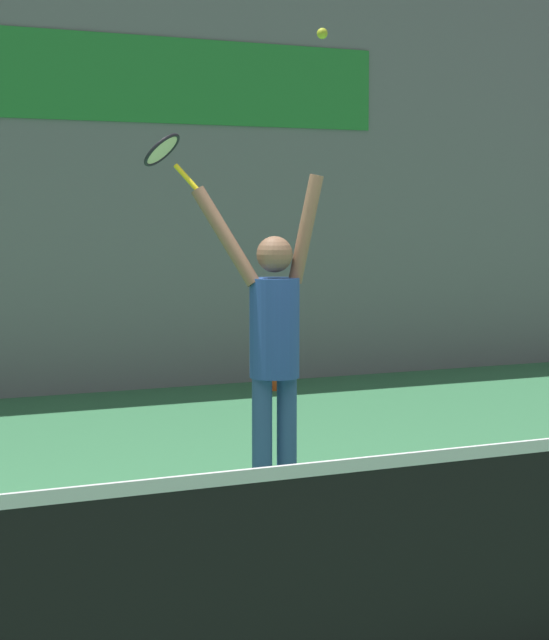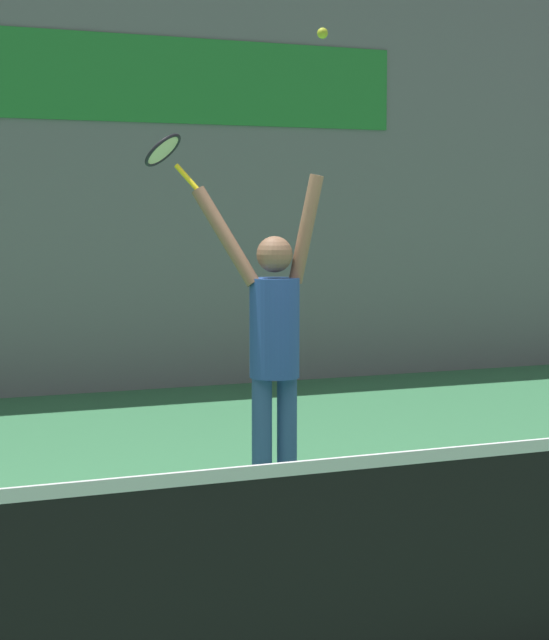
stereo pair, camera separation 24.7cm
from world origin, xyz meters
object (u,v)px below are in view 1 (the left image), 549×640
(tennis_racket, at_px, (164,153))
(water_bottle, at_px, (274,377))
(tennis_player, at_px, (274,338))
(tennis_ball, at_px, (322,33))

(tennis_racket, xyz_separation_m, water_bottle, (2.63, 3.95, -2.11))
(tennis_racket, relative_size, water_bottle, 1.22)
(tennis_player, height_order, water_bottle, tennis_player)
(water_bottle, bearing_deg, tennis_ball, -111.53)
(tennis_ball, bearing_deg, water_bottle, 68.47)
(tennis_ball, bearing_deg, tennis_player, 163.26)
(tennis_player, distance_m, tennis_racket, 1.38)
(tennis_player, bearing_deg, tennis_racket, 146.84)
(tennis_ball, relative_size, water_bottle, 0.22)
(tennis_player, relative_size, tennis_ball, 30.83)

